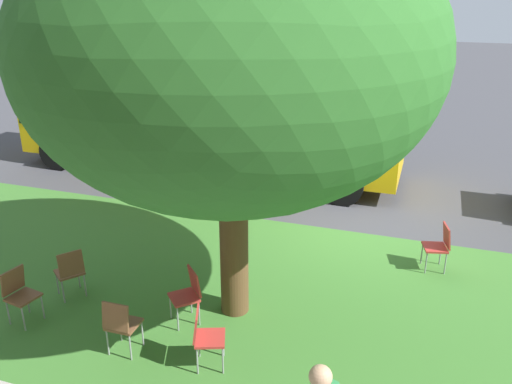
# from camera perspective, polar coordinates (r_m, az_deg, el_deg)

# --- Properties ---
(ground) EXTENTS (80.00, 80.00, 0.00)m
(ground) POSITION_cam_1_polar(r_m,az_deg,el_deg) (11.68, 10.43, -3.79)
(ground) COLOR #424247
(grass_verge) EXTENTS (48.00, 6.00, 0.01)m
(grass_verge) POSITION_cam_1_polar(r_m,az_deg,el_deg) (8.91, 7.22, -12.24)
(grass_verge) COLOR #3D752D
(grass_verge) RESTS_ON ground
(street_tree) EXTENTS (5.69, 5.69, 6.14)m
(street_tree) POSITION_cam_1_polar(r_m,az_deg,el_deg) (7.38, -2.71, 14.50)
(street_tree) COLOR brown
(street_tree) RESTS_ON ground
(chair_0) EXTENTS (0.49, 0.48, 0.88)m
(chair_0) POSITION_cam_1_polar(r_m,az_deg,el_deg) (9.06, -23.91, -9.66)
(chair_0) COLOR brown
(chair_0) RESTS_ON ground
(chair_1) EXTENTS (0.54, 0.53, 0.88)m
(chair_1) POSITION_cam_1_polar(r_m,az_deg,el_deg) (7.48, -5.51, -14.78)
(chair_1) COLOR #B7332D
(chair_1) RESTS_ON ground
(chair_2) EXTENTS (0.42, 0.43, 0.88)m
(chair_2) POSITION_cam_1_polar(r_m,az_deg,el_deg) (7.87, -14.23, -13.33)
(chair_2) COLOR brown
(chair_2) RESTS_ON ground
(chair_3) EXTENTS (0.59, 0.59, 0.88)m
(chair_3) POSITION_cam_1_polar(r_m,az_deg,el_deg) (8.36, -7.23, -10.50)
(chair_3) COLOR #B7332D
(chair_3) RESTS_ON ground
(chair_4) EXTENTS (0.58, 0.58, 0.88)m
(chair_4) POSITION_cam_1_polar(r_m,az_deg,el_deg) (9.38, -19.19, -7.84)
(chair_4) COLOR brown
(chair_4) RESTS_ON ground
(chair_5) EXTENTS (0.51, 0.51, 0.88)m
(chair_5) POSITION_cam_1_polar(r_m,az_deg,el_deg) (10.24, 18.96, -5.23)
(chair_5) COLOR #B7332D
(chair_5) RESTS_ON ground
(school_bus) EXTENTS (10.40, 2.80, 2.88)m
(school_bus) POSITION_cam_1_polar(r_m,az_deg,el_deg) (14.56, -5.40, 8.91)
(school_bus) COLOR yellow
(school_bus) RESTS_ON ground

